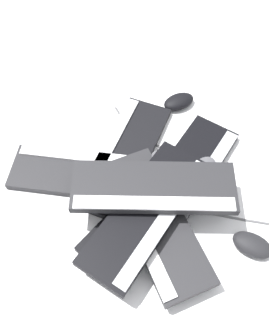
{
  "coord_description": "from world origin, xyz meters",
  "views": [
    {
      "loc": [
        -0.02,
        0.58,
        0.98
      ],
      "look_at": [
        -0.01,
        0.0,
        0.06
      ],
      "focal_mm": 40.0,
      "sensor_mm": 36.0,
      "label": 1
    }
  ],
  "objects_px": {
    "keyboard_5": "(147,212)",
    "mouse_1": "(179,102)",
    "keyboard_0": "(84,173)",
    "mouse_3": "(202,169)",
    "keyboard_6": "(154,188)",
    "keyboard_3": "(124,155)",
    "keyboard_2": "(186,175)",
    "keyboard_4": "(155,220)",
    "mouse_0": "(167,162)",
    "keyboard_1": "(149,210)",
    "mouse_2": "(186,174)",
    "mouse_4": "(252,245)"
  },
  "relations": [
    {
      "from": "keyboard_5",
      "to": "mouse_1",
      "type": "bearing_deg",
      "value": -103.64
    },
    {
      "from": "keyboard_2",
      "to": "keyboard_3",
      "type": "relative_size",
      "value": 0.98
    },
    {
      "from": "mouse_0",
      "to": "keyboard_2",
      "type": "bearing_deg",
      "value": 13.73
    },
    {
      "from": "keyboard_2",
      "to": "mouse_3",
      "type": "bearing_deg",
      "value": 179.44
    },
    {
      "from": "keyboard_4",
      "to": "mouse_4",
      "type": "height_order",
      "value": "keyboard_4"
    },
    {
      "from": "keyboard_3",
      "to": "mouse_1",
      "type": "height_order",
      "value": "mouse_1"
    },
    {
      "from": "mouse_0",
      "to": "keyboard_3",
      "type": "bearing_deg",
      "value": -165.57
    },
    {
      "from": "keyboard_4",
      "to": "mouse_2",
      "type": "relative_size",
      "value": 4.21
    },
    {
      "from": "keyboard_2",
      "to": "keyboard_5",
      "type": "height_order",
      "value": "keyboard_5"
    },
    {
      "from": "keyboard_0",
      "to": "keyboard_6",
      "type": "distance_m",
      "value": 0.25
    },
    {
      "from": "keyboard_4",
      "to": "keyboard_1",
      "type": "bearing_deg",
      "value": -72.0
    },
    {
      "from": "keyboard_2",
      "to": "keyboard_4",
      "type": "relative_size",
      "value": 0.98
    },
    {
      "from": "keyboard_3",
      "to": "keyboard_5",
      "type": "distance_m",
      "value": 0.24
    },
    {
      "from": "keyboard_1",
      "to": "keyboard_2",
      "type": "bearing_deg",
      "value": -133.18
    },
    {
      "from": "keyboard_5",
      "to": "mouse_3",
      "type": "height_order",
      "value": "keyboard_5"
    },
    {
      "from": "keyboard_0",
      "to": "keyboard_2",
      "type": "distance_m",
      "value": 0.31
    },
    {
      "from": "keyboard_2",
      "to": "mouse_0",
      "type": "bearing_deg",
      "value": -21.08
    },
    {
      "from": "keyboard_5",
      "to": "mouse_1",
      "type": "relative_size",
      "value": 4.11
    },
    {
      "from": "keyboard_5",
      "to": "mouse_0",
      "type": "distance_m",
      "value": 0.19
    },
    {
      "from": "keyboard_3",
      "to": "mouse_1",
      "type": "distance_m",
      "value": 0.28
    },
    {
      "from": "keyboard_1",
      "to": "mouse_4",
      "type": "bearing_deg",
      "value": 160.31
    },
    {
      "from": "keyboard_5",
      "to": "keyboard_2",
      "type": "bearing_deg",
      "value": -127.74
    },
    {
      "from": "keyboard_2",
      "to": "keyboard_3",
      "type": "height_order",
      "value": "same"
    },
    {
      "from": "keyboard_4",
      "to": "keyboard_5",
      "type": "distance_m",
      "value": 0.04
    },
    {
      "from": "mouse_0",
      "to": "mouse_3",
      "type": "distance_m",
      "value": 0.1
    },
    {
      "from": "keyboard_0",
      "to": "keyboard_4",
      "type": "xyz_separation_m",
      "value": [
        -0.21,
        0.16,
        0.03
      ]
    },
    {
      "from": "keyboard_1",
      "to": "keyboard_4",
      "type": "distance_m",
      "value": 0.06
    },
    {
      "from": "mouse_2",
      "to": "mouse_3",
      "type": "relative_size",
      "value": 1.0
    },
    {
      "from": "keyboard_4",
      "to": "mouse_0",
      "type": "bearing_deg",
      "value": -101.87
    },
    {
      "from": "keyboard_3",
      "to": "keyboard_0",
      "type": "bearing_deg",
      "value": 30.77
    },
    {
      "from": "keyboard_2",
      "to": "mouse_2",
      "type": "relative_size",
      "value": 4.12
    },
    {
      "from": "keyboard_6",
      "to": "mouse_3",
      "type": "distance_m",
      "value": 0.18
    },
    {
      "from": "keyboard_3",
      "to": "keyboard_6",
      "type": "relative_size",
      "value": 1.05
    },
    {
      "from": "mouse_3",
      "to": "mouse_2",
      "type": "bearing_deg",
      "value": 147.59
    },
    {
      "from": "keyboard_0",
      "to": "mouse_3",
      "type": "xyz_separation_m",
      "value": [
        -0.35,
        -0.0,
        0.04
      ]
    },
    {
      "from": "keyboard_6",
      "to": "mouse_1",
      "type": "relative_size",
      "value": 4.01
    },
    {
      "from": "keyboard_0",
      "to": "keyboard_5",
      "type": "height_order",
      "value": "keyboard_5"
    },
    {
      "from": "mouse_4",
      "to": "mouse_2",
      "type": "bearing_deg",
      "value": 156.72
    },
    {
      "from": "keyboard_1",
      "to": "mouse_3",
      "type": "distance_m",
      "value": 0.2
    },
    {
      "from": "keyboard_1",
      "to": "keyboard_6",
      "type": "relative_size",
      "value": 0.99
    },
    {
      "from": "keyboard_0",
      "to": "mouse_4",
      "type": "bearing_deg",
      "value": 155.38
    },
    {
      "from": "keyboard_6",
      "to": "mouse_1",
      "type": "bearing_deg",
      "value": -103.22
    },
    {
      "from": "mouse_1",
      "to": "mouse_3",
      "type": "height_order",
      "value": "mouse_3"
    },
    {
      "from": "keyboard_1",
      "to": "mouse_0",
      "type": "xyz_separation_m",
      "value": [
        -0.05,
        -0.14,
        0.04
      ]
    },
    {
      "from": "keyboard_4",
      "to": "keyboard_6",
      "type": "xyz_separation_m",
      "value": [
        0.0,
        -0.07,
        0.06
      ]
    },
    {
      "from": "keyboard_6",
      "to": "mouse_2",
      "type": "bearing_deg",
      "value": -140.46
    },
    {
      "from": "keyboard_5",
      "to": "keyboard_3",
      "type": "bearing_deg",
      "value": -72.69
    },
    {
      "from": "mouse_1",
      "to": "mouse_4",
      "type": "distance_m",
      "value": 0.54
    },
    {
      "from": "mouse_1",
      "to": "keyboard_3",
      "type": "bearing_deg",
      "value": 23.02
    },
    {
      "from": "keyboard_3",
      "to": "mouse_0",
      "type": "height_order",
      "value": "mouse_0"
    }
  ]
}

